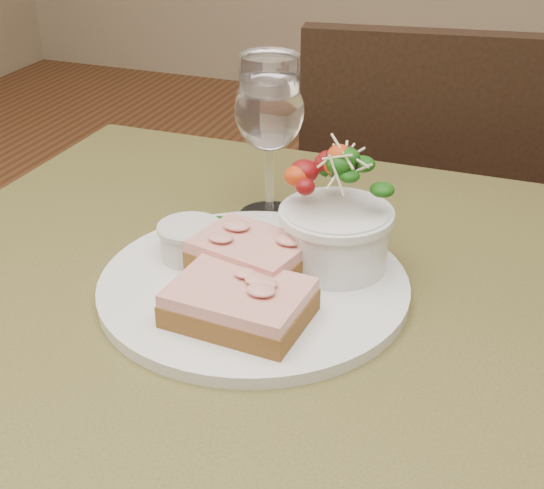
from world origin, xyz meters
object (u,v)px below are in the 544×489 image
at_px(sandwich_back, 251,254).
at_px(salad_bowl, 337,211).
at_px(wine_glass, 269,115).
at_px(ramekin, 190,239).
at_px(sandwich_front, 239,303).
at_px(dinner_plate, 254,285).
at_px(cafe_table, 257,398).
at_px(chair_far, 418,326).

xyz_separation_m(sandwich_back, salad_bowl, (0.07, 0.05, 0.04)).
xyz_separation_m(sandwich_back, wine_glass, (-0.04, 0.15, 0.09)).
bearing_deg(salad_bowl, ramekin, -165.74).
bearing_deg(sandwich_back, wine_glass, 117.10).
bearing_deg(sandwich_front, salad_bowl, 70.89).
bearing_deg(salad_bowl, dinner_plate, -139.13).
xyz_separation_m(cafe_table, ramekin, (-0.09, 0.06, 0.13)).
relative_size(dinner_plate, ramekin, 5.02).
bearing_deg(cafe_table, sandwich_front, -97.87).
xyz_separation_m(ramekin, salad_bowl, (0.14, 0.04, 0.04)).
height_order(sandwich_front, ramekin, ramekin).
xyz_separation_m(chair_far, dinner_plate, (-0.07, -0.66, 0.46)).
xyz_separation_m(cafe_table, chair_far, (0.06, 0.70, -0.36)).
distance_m(sandwich_front, sandwich_back, 0.08).
height_order(chair_far, dinner_plate, chair_far).
height_order(cafe_table, wine_glass, wine_glass).
xyz_separation_m(sandwich_front, sandwich_back, (-0.02, 0.07, 0.01)).
height_order(sandwich_back, ramekin, sandwich_back).
bearing_deg(chair_far, sandwich_back, 74.15).
bearing_deg(wine_glass, cafe_table, -72.90).
xyz_separation_m(sandwich_back, ramekin, (-0.07, 0.01, -0.00)).
bearing_deg(cafe_table, wine_glass, 107.10).
distance_m(salad_bowl, wine_glass, 0.15).
bearing_deg(sandwich_front, sandwich_back, 108.60).
bearing_deg(chair_far, salad_bowl, 80.25).
distance_m(chair_far, sandwich_front, 0.88).
bearing_deg(cafe_table, dinner_plate, 114.43).
xyz_separation_m(dinner_plate, sandwich_front, (0.01, -0.06, 0.02)).
relative_size(sandwich_front, wine_glass, 0.72).
relative_size(dinner_plate, sandwich_front, 2.40).
relative_size(ramekin, salad_bowl, 0.47).
height_order(chair_far, ramekin, chair_far).
height_order(cafe_table, sandwich_front, sandwich_front).
bearing_deg(chair_far, cafe_table, 76.45).
relative_size(sandwich_back, salad_bowl, 0.95).
relative_size(chair_far, sandwich_back, 7.49).
height_order(cafe_table, ramekin, ramekin).
height_order(sandwich_back, wine_glass, wine_glass).
bearing_deg(wine_glass, ramekin, -104.43).
bearing_deg(ramekin, sandwich_front, -43.47).
bearing_deg(wine_glass, dinner_plate, -74.73).
xyz_separation_m(cafe_table, dinner_plate, (-0.02, 0.04, 0.11)).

